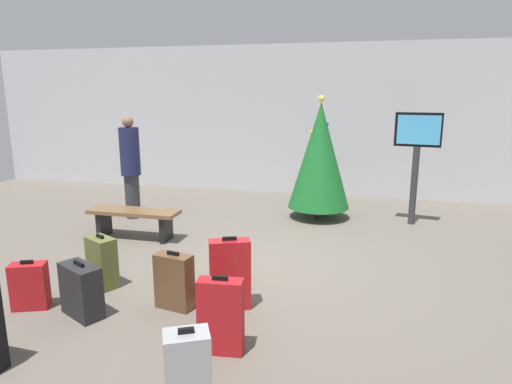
{
  "coord_description": "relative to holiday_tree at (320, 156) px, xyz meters",
  "views": [
    {
      "loc": [
        1.39,
        -5.74,
        2.34
      ],
      "look_at": [
        -0.12,
        0.48,
        0.9
      ],
      "focal_mm": 31.16,
      "sensor_mm": 36.0,
      "label": 1
    }
  ],
  "objects": [
    {
      "name": "suitcase_1",
      "position": [
        -0.4,
        -4.74,
        -0.83
      ],
      "size": [
        0.43,
        0.22,
        0.75
      ],
      "color": "#B2191E",
      "rests_on": "ground_plane"
    },
    {
      "name": "flight_info_kiosk",
      "position": [
        1.69,
        -0.02,
        0.19
      ],
      "size": [
        0.79,
        0.21,
        2.0
      ],
      "color": "#333338",
      "rests_on": "ground_plane"
    },
    {
      "name": "back_wall",
      "position": [
        -0.61,
        2.07,
        0.51
      ],
      "size": [
        16.0,
        0.2,
        3.41
      ],
      "primitive_type": "cube",
      "color": "silver",
      "rests_on": "ground_plane"
    },
    {
      "name": "waiting_bench",
      "position": [
        -2.79,
        -1.96,
        -0.83
      ],
      "size": [
        1.49,
        0.44,
        0.48
      ],
      "color": "brown",
      "rests_on": "ground_plane"
    },
    {
      "name": "suitcase_6",
      "position": [
        -2.25,
        -3.74,
        -0.87
      ],
      "size": [
        0.44,
        0.37,
        0.67
      ],
      "color": "#59602D",
      "rests_on": "ground_plane"
    },
    {
      "name": "ground_plane",
      "position": [
        -0.61,
        -2.5,
        -1.19
      ],
      "size": [
        16.0,
        16.0,
        0.0
      ],
      "primitive_type": "plane",
      "color": "#665E54"
    },
    {
      "name": "suitcase_3",
      "position": [
        -2.71,
        -4.43,
        -0.93
      ],
      "size": [
        0.42,
        0.31,
        0.56
      ],
      "color": "#B2191E",
      "rests_on": "ground_plane"
    },
    {
      "name": "holiday_tree",
      "position": [
        0.0,
        0.0,
        0.0
      ],
      "size": [
        1.15,
        1.15,
        2.29
      ],
      "color": "#4C3319",
      "rests_on": "ground_plane"
    },
    {
      "name": "suitcase_2",
      "position": [
        -1.16,
        -4.04,
        -0.88
      ],
      "size": [
        0.44,
        0.27,
        0.66
      ],
      "color": "brown",
      "rests_on": "ground_plane"
    },
    {
      "name": "suitcase_4",
      "position": [
        -2.05,
        -4.44,
        -0.9
      ],
      "size": [
        0.56,
        0.44,
        0.61
      ],
      "color": "#232326",
      "rests_on": "ground_plane"
    },
    {
      "name": "suitcase_7",
      "position": [
        -0.36,
        -5.6,
        -0.85
      ],
      "size": [
        0.39,
        0.35,
        0.72
      ],
      "color": "#9EA0A5",
      "rests_on": "ground_plane"
    },
    {
      "name": "traveller_0",
      "position": [
        -3.43,
        -0.83,
        -0.18
      ],
      "size": [
        0.42,
        0.42,
        1.91
      ],
      "color": "#333338",
      "rests_on": "ground_plane"
    },
    {
      "name": "suitcase_5",
      "position": [
        -0.57,
        -3.9,
        -0.8
      ],
      "size": [
        0.48,
        0.34,
        0.82
      ],
      "color": "#B2191E",
      "rests_on": "ground_plane"
    }
  ]
}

